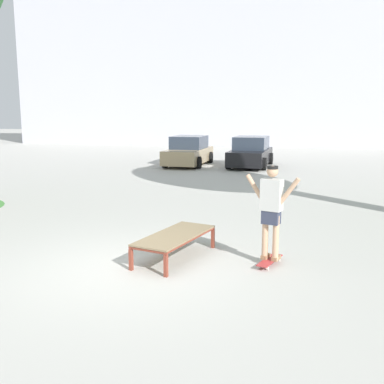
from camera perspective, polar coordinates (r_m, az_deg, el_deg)
name	(u,v)px	position (r m, az deg, el deg)	size (l,w,h in m)	color
ground_plane	(130,269)	(8.05, -7.83, -9.60)	(120.00, 120.00, 0.00)	#B7B5AD
building_facade	(225,57)	(38.38, 4.24, 16.65)	(35.21, 4.00, 14.28)	silver
skate_box	(175,237)	(8.43, -2.16, -5.67)	(1.24, 2.03, 0.46)	brown
skateboard	(270,261)	(8.28, 9.79, -8.53)	(0.45, 0.82, 0.09)	#B23333
skater	(271,206)	(8.03, 10.00, -1.78)	(0.97, 0.41, 1.69)	tan
car_tan	(189,152)	(23.33, -0.42, 5.10)	(2.07, 4.27, 1.50)	tan
car_black	(251,153)	(22.93, 7.42, 4.93)	(2.16, 4.32, 1.50)	black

